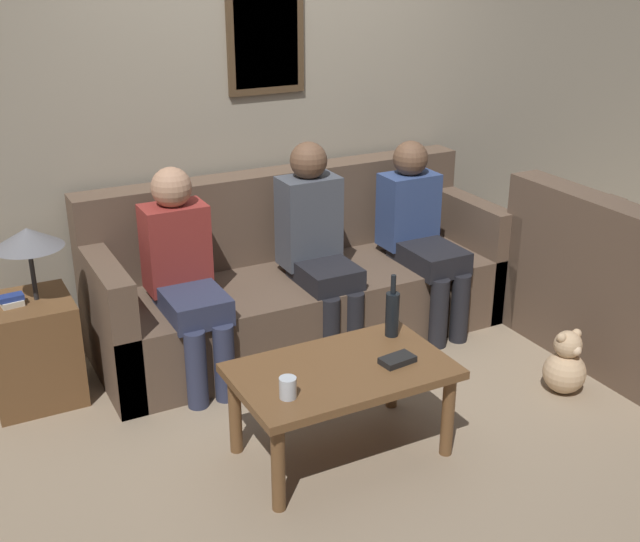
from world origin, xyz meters
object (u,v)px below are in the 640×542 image
Objects in this scene: couch_main at (299,283)px; person_middle at (317,240)px; drinking_glass at (288,388)px; teddy_bear at (565,366)px; coffee_table at (342,380)px; person_right at (420,229)px; wine_bottle at (392,313)px; person_left at (184,269)px.

person_middle reaches higher than couch_main.
teddy_bear is (1.65, 0.06, -0.35)m from drinking_glass.
coffee_table reaches higher than teddy_bear.
wine_bottle is at bearing -130.76° from person_right.
person_left is at bearing 130.89° from wine_bottle.
teddy_bear is (0.95, -0.23, -0.42)m from wine_bottle.
person_left is 2.09m from teddy_bear.
person_left reaches higher than couch_main.
wine_bottle is at bearing 22.50° from drinking_glass.
person_middle is at bearing 129.11° from teddy_bear.
wine_bottle is 0.26× the size of person_middle.
couch_main is 26.47× the size of drinking_glass.
coffee_table is at bearing -107.43° from couch_main.
person_right reaches higher than teddy_bear.
person_right is at bearing 49.24° from wine_bottle.
wine_bottle is at bearing 166.23° from teddy_bear.
person_right reaches higher than drinking_glass.
person_left reaches higher than coffee_table.
wine_bottle is 0.89m from person_middle.
drinking_glass is at bearing -159.80° from coffee_table.
couch_main is at bearing 72.57° from coffee_table.
coffee_table is 0.45m from wine_bottle.
couch_main reaches higher than coffee_table.
person_right is at bearing -2.06° from person_middle.
couch_main reaches higher than drinking_glass.
person_middle is at bearing 177.94° from person_right.
coffee_table is at bearing 177.22° from teddy_bear.
person_middle reaches higher than person_right.
couch_main is at bearing 89.33° from wine_bottle.
wine_bottle is at bearing 24.45° from coffee_table.
teddy_bear is (0.91, -1.11, -0.50)m from person_middle.
couch_main is at bearing 126.12° from teddy_bear.
wine_bottle is at bearing -90.67° from couch_main.
coffee_table is 1.35m from teddy_bear.
wine_bottle is 0.28× the size of person_right.
drinking_glass is 1.84m from person_right.
drinking_glass reaches higher than coffee_table.
drinking_glass is at bearing -117.86° from couch_main.
person_right is at bearing -0.52° from person_left.
wine_bottle is 3.40× the size of drinking_glass.
couch_main is 1.28m from coffee_table.
couch_main is 1.53m from drinking_glass.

